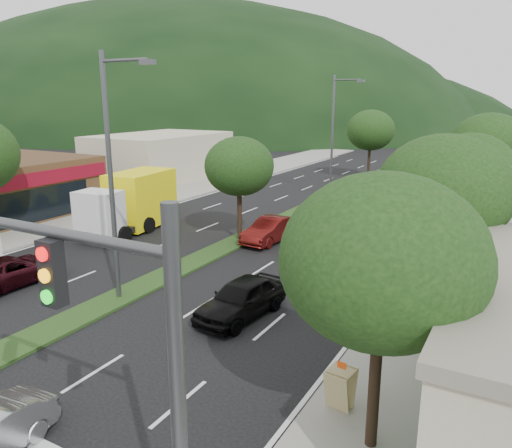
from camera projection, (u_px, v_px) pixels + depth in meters
The scene contains 25 objects.
sidewalk_right at pixel (480, 239), 29.67m from camera, with size 5.00×90.00×0.15m, color gray.
sidewalk_left at pixel (149, 198), 41.61m from camera, with size 6.00×90.00×0.15m, color gray.
median at pixel (307, 208), 38.07m from camera, with size 1.60×56.00×0.12m, color #1E3413.
traffic_signal at pixel (93, 342), 7.65m from camera, with size 6.12×0.40×7.00m.
bldg_left_far at pixel (161, 157), 51.50m from camera, with size 9.00×14.00×4.60m, color beige.
hill_far at pixel (165, 126), 145.09m from camera, with size 176.00×132.00×82.00m, color black.
tree_r_a at pixel (383, 261), 10.92m from camera, with size 4.60×4.60×6.63m.
tree_r_b at pixel (443, 192), 17.65m from camera, with size 4.80×4.80×6.94m.
tree_r_c at pixel (470, 171), 24.50m from camera, with size 4.40×4.40×6.48m.
tree_r_d at pixel (488, 145), 32.88m from camera, with size 5.00×5.00×7.17m.
tree_r_e at pixel (498, 139), 41.43m from camera, with size 4.60×4.60×6.71m.
tree_med_near at pixel (239, 167), 28.51m from camera, with size 4.00×4.00×6.02m.
tree_med_far at pixel (371, 130), 50.41m from camera, with size 4.80×4.80×6.94m.
streetlight_near at pixel (114, 168), 19.64m from camera, with size 2.60×0.25×10.00m.
streetlight_mid at pixel (335, 131), 40.84m from camera, with size 2.60×0.25×10.00m.
suv_maroon at pixel (12, 271), 22.60m from camera, with size 2.17×4.71×1.31m, color black.
car_queue_a at pixel (242, 298), 19.25m from camera, with size 1.78×4.44×1.51m, color black.
car_queue_b at pixel (374, 223), 31.27m from camera, with size 1.80×4.43×1.28m, color #55555A.
car_queue_c at pixel (271, 230), 29.22m from camera, with size 1.54×4.42×1.46m, color #540F0E.
car_queue_d at pixel (397, 193), 40.17m from camera, with size 2.56×5.55×1.54m, color black.
car_queue_e at pixel (363, 203), 36.53m from camera, with size 1.71×4.26×1.45m, color #444449.
car_queue_f at pixel (399, 185), 44.94m from camera, with size 1.67×4.11×1.19m, color black.
box_truck at pixel (133, 203), 31.68m from camera, with size 3.56×7.62×3.63m.
motorhome at pixel (392, 197), 34.07m from camera, with size 2.95×8.06×3.04m.
a_frame_sign at pixel (340, 385), 13.32m from camera, with size 0.76×0.85×1.52m.
Camera 1 is at (14.59, -6.42, 8.31)m, focal length 35.00 mm.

